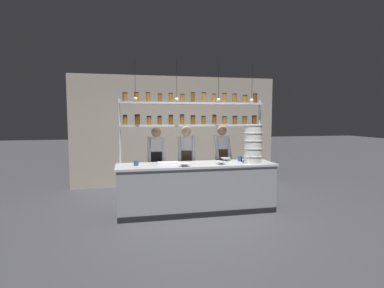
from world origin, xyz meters
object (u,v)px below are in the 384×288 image
Objects in this scene: spice_shelf_unit at (193,116)px; prep_bowl_near_left at (221,163)px; container_stack at (253,144)px; prep_bowl_center_front at (185,165)px; cutting_board at (168,163)px; prep_bowl_center_back at (226,159)px; serving_cup_front at (136,163)px; chef_center at (186,159)px; serving_cup_by_board at (240,159)px; chef_left at (156,160)px; chef_right at (222,157)px.

prep_bowl_near_left is at bearing -49.83° from spice_shelf_unit.
container_stack is 1.37m from prep_bowl_center_front.
prep_bowl_center_back reaches higher than cutting_board.
container_stack reaches higher than prep_bowl_near_left.
serving_cup_front is at bearing -167.83° from cutting_board.
chef_center is 7.93× the size of prep_bowl_center_front.
prep_bowl_center_back is 0.29m from serving_cup_by_board.
spice_shelf_unit is 1.10m from prep_bowl_near_left.
chef_left reaches higher than serving_cup_by_board.
cutting_board is (-0.45, -0.56, 0.02)m from chef_center.
cutting_board is 0.46m from prep_bowl_center_front.
chef_center is at bearing 149.03° from prep_bowl_center_back.
prep_bowl_center_front is 1.07m from prep_bowl_center_back.
prep_bowl_center_front is at bearing -176.81° from container_stack.
prep_bowl_center_back is at bearing 131.53° from container_stack.
serving_cup_front is (-1.06, -0.69, 0.05)m from chef_center.
chef_right is 0.94m from prep_bowl_near_left.
prep_bowl_center_back is 1.79m from serving_cup_front.
chef_right is 1.37m from cutting_board.
prep_bowl_near_left is at bearing -18.17° from cutting_board.
prep_bowl_center_back is at bearing -12.28° from chef_left.
serving_cup_by_board is (0.19, -0.58, 0.05)m from chef_right.
chef_center is at bearing 100.53° from spice_shelf_unit.
chef_center is 0.97m from prep_bowl_center_front.
chef_center is 0.72m from cutting_board.
chef_left is 0.63m from chef_center.
chef_left is 3.98× the size of cutting_board.
prep_bowl_center_front is (-1.00, -0.97, 0.03)m from chef_right.
prep_bowl_center_front is 2.20× the size of serving_cup_front.
chef_right is at bearing 21.06° from serving_cup_front.
prep_bowl_near_left is at bearing -32.43° from chef_left.
chef_center is 1.46m from container_stack.
prep_bowl_center_back reaches higher than prep_bowl_near_left.
prep_bowl_center_front is (0.41, -0.93, 0.04)m from chef_left.
chef_center is 1.26m from serving_cup_front.
chef_right is at bearing 108.41° from serving_cup_by_board.
spice_shelf_unit is at bearing -72.30° from chef_center.
container_stack is at bearing -48.47° from prep_bowl_center_back.
spice_shelf_unit is 13.78× the size of prep_bowl_center_back.
spice_shelf_unit is 29.85× the size of serving_cup_by_board.
prep_bowl_center_back is at bearing 154.22° from serving_cup_by_board.
chef_center is 2.19× the size of container_stack.
serving_cup_front is (-0.43, -0.67, 0.06)m from chef_left.
serving_cup_by_board is at bearing 3.67° from serving_cup_front.
prep_bowl_center_back is at bearing -23.80° from chef_center.
serving_cup_by_board is at bearing -13.77° from chef_left.
spice_shelf_unit is 31.15× the size of serving_cup_front.
chef_center is at bearing 6.64° from chef_left.
chef_left is at bearing 177.19° from chef_right.
spice_shelf_unit is at bearing 130.17° from prep_bowl_near_left.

